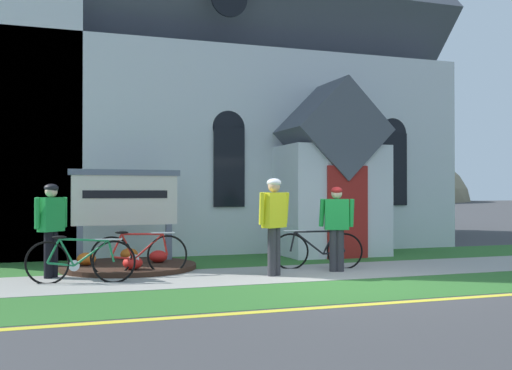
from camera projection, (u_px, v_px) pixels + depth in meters
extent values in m
plane|color=#3D3D3F|center=(269.00, 258.00, 13.66)|extent=(140.00, 140.00, 0.00)
cube|color=#99968E|center=(282.00, 274.00, 11.04)|extent=(32.00, 2.16, 0.01)
cube|color=#2D6628|center=(331.00, 291.00, 9.10)|extent=(32.00, 1.94, 0.01)
cube|color=#2D6628|center=(244.00, 260.00, 13.19)|extent=(24.00, 2.39, 0.01)
cube|color=yellow|center=(368.00, 304.00, 8.04)|extent=(28.00, 0.16, 0.01)
cube|color=silver|center=(188.00, 158.00, 18.55)|extent=(12.89, 8.89, 5.07)
cube|color=#4C515B|center=(188.00, 28.00, 18.60)|extent=(13.39, 9.05, 9.05)
cube|color=silver|center=(12.00, 7.00, 14.25)|extent=(3.08, 3.08, 11.80)
cube|color=silver|center=(331.00, 201.00, 14.33)|extent=(2.40, 1.60, 2.60)
cube|color=#4C515B|center=(331.00, 132.00, 14.35)|extent=(2.40, 1.80, 2.40)
cube|color=maroon|center=(348.00, 212.00, 13.56)|extent=(1.00, 0.06, 2.10)
cube|color=black|center=(229.00, 167.00, 14.32)|extent=(0.76, 0.06, 1.90)
cone|color=black|center=(229.00, 127.00, 14.33)|extent=(0.80, 0.06, 0.80)
cube|color=black|center=(394.00, 169.00, 15.78)|extent=(0.76, 0.06, 1.90)
cone|color=black|center=(394.00, 133.00, 15.79)|extent=(0.80, 0.06, 0.80)
cube|color=slate|center=(80.00, 247.00, 11.89)|extent=(0.12, 0.12, 0.83)
cube|color=slate|center=(169.00, 244.00, 12.54)|extent=(0.12, 0.12, 0.83)
cube|color=silver|center=(126.00, 200.00, 12.22)|extent=(2.13, 0.17, 1.01)
cube|color=slate|center=(126.00, 172.00, 12.23)|extent=(2.25, 0.21, 0.12)
cube|color=black|center=(126.00, 194.00, 12.18)|extent=(1.70, 0.08, 0.16)
cylinder|color=#382319|center=(129.00, 267.00, 11.69)|extent=(2.61, 2.61, 0.10)
ellipsoid|color=red|center=(158.00, 256.00, 11.98)|extent=(0.36, 0.36, 0.24)
ellipsoid|color=orange|center=(129.00, 254.00, 12.43)|extent=(0.36, 0.36, 0.24)
ellipsoid|color=orange|center=(86.00, 259.00, 11.53)|extent=(0.36, 0.36, 0.24)
ellipsoid|color=red|center=(133.00, 263.00, 10.90)|extent=(0.36, 0.36, 0.24)
torus|color=black|center=(345.00, 251.00, 11.80)|extent=(0.70, 0.23, 0.72)
torus|color=black|center=(290.00, 252.00, 11.74)|extent=(0.70, 0.23, 0.72)
cylinder|color=black|center=(309.00, 243.00, 11.76)|extent=(0.57, 0.19, 0.46)
cylinder|color=black|center=(315.00, 231.00, 11.77)|extent=(0.77, 0.25, 0.05)
cylinder|color=black|center=(329.00, 243.00, 11.78)|extent=(0.27, 0.11, 0.46)
cylinder|color=black|center=(334.00, 253.00, 11.79)|extent=(0.43, 0.15, 0.09)
cylinder|color=black|center=(340.00, 241.00, 11.79)|extent=(0.23, 0.10, 0.41)
cylinder|color=black|center=(293.00, 242.00, 11.75)|extent=(0.13, 0.07, 0.39)
ellipsoid|color=black|center=(335.00, 230.00, 11.79)|extent=(0.25, 0.14, 0.05)
cylinder|color=silver|center=(295.00, 231.00, 11.75)|extent=(0.43, 0.15, 0.03)
cylinder|color=silver|center=(323.00, 254.00, 11.78)|extent=(0.18, 0.07, 0.18)
torus|color=black|center=(111.00, 257.00, 10.67)|extent=(0.74, 0.05, 0.74)
torus|color=black|center=(167.00, 255.00, 10.98)|extent=(0.74, 0.05, 0.74)
cylinder|color=#A51E19|center=(149.00, 247.00, 10.87)|extent=(0.54, 0.05, 0.47)
cylinder|color=#A51E19|center=(143.00, 234.00, 10.84)|extent=(0.74, 0.05, 0.05)
cylinder|color=#A51E19|center=(128.00, 247.00, 10.76)|extent=(0.25, 0.04, 0.47)
cylinder|color=#A51E19|center=(123.00, 258.00, 10.73)|extent=(0.40, 0.04, 0.09)
cylinder|color=#A51E19|center=(116.00, 246.00, 10.70)|extent=(0.21, 0.04, 0.42)
cylinder|color=#A51E19|center=(165.00, 245.00, 10.97)|extent=(0.12, 0.04, 0.39)
ellipsoid|color=black|center=(122.00, 232.00, 10.73)|extent=(0.24, 0.09, 0.05)
cylinder|color=silver|center=(163.00, 233.00, 10.96)|extent=(0.44, 0.04, 0.03)
cylinder|color=silver|center=(134.00, 259.00, 10.79)|extent=(0.18, 0.02, 0.18)
torus|color=black|center=(47.00, 263.00, 9.84)|extent=(0.72, 0.16, 0.72)
torus|color=black|center=(114.00, 262.00, 10.00)|extent=(0.72, 0.16, 0.72)
cylinder|color=#19723F|center=(91.00, 253.00, 9.95)|extent=(0.57, 0.14, 0.43)
cylinder|color=#19723F|center=(84.00, 240.00, 9.93)|extent=(0.78, 0.18, 0.07)
cylinder|color=#19723F|center=(67.00, 252.00, 9.89)|extent=(0.27, 0.08, 0.46)
cylinder|color=#19723F|center=(61.00, 264.00, 9.87)|extent=(0.43, 0.11, 0.09)
cylinder|color=#19723F|center=(53.00, 251.00, 9.85)|extent=(0.23, 0.08, 0.41)
cylinder|color=#19723F|center=(111.00, 251.00, 9.99)|extent=(0.12, 0.06, 0.36)
ellipsoid|color=black|center=(59.00, 237.00, 9.87)|extent=(0.25, 0.12, 0.05)
cylinder|color=silver|center=(109.00, 240.00, 9.99)|extent=(0.44, 0.11, 0.03)
cylinder|color=silver|center=(74.00, 266.00, 9.90)|extent=(0.18, 0.05, 0.18)
cylinder|color=black|center=(48.00, 255.00, 10.42)|extent=(0.15, 0.15, 0.82)
cylinder|color=black|center=(54.00, 255.00, 10.53)|extent=(0.15, 0.15, 0.82)
cube|color=green|center=(51.00, 214.00, 10.48)|extent=(0.47, 0.47, 0.60)
sphere|color=beige|center=(51.00, 191.00, 10.49)|extent=(0.21, 0.21, 0.21)
ellipsoid|color=black|center=(51.00, 188.00, 10.49)|extent=(0.34, 0.34, 0.15)
cylinder|color=green|center=(37.00, 213.00, 10.25)|extent=(0.09, 0.17, 0.54)
cylinder|color=green|center=(64.00, 212.00, 10.72)|extent=(0.09, 0.21, 0.54)
cylinder|color=#2D2D33|center=(272.00, 252.00, 10.69)|extent=(0.15, 0.15, 0.87)
cylinder|color=#2D2D33|center=(276.00, 252.00, 10.79)|extent=(0.15, 0.15, 0.87)
cube|color=yellow|center=(274.00, 210.00, 10.75)|extent=(0.52, 0.42, 0.63)
sphere|color=tan|center=(274.00, 186.00, 10.76)|extent=(0.22, 0.22, 0.22)
ellipsoid|color=silver|center=(274.00, 183.00, 10.76)|extent=(0.34, 0.36, 0.16)
cylinder|color=yellow|center=(262.00, 209.00, 10.55)|extent=(0.09, 0.14, 0.57)
cylinder|color=yellow|center=(286.00, 208.00, 10.95)|extent=(0.09, 0.19, 0.58)
cylinder|color=#2D2D33|center=(333.00, 251.00, 11.31)|extent=(0.15, 0.15, 0.79)
cylinder|color=#2D2D33|center=(340.00, 251.00, 11.31)|extent=(0.15, 0.15, 0.79)
cube|color=green|center=(337.00, 214.00, 11.32)|extent=(0.49, 0.35, 0.58)
sphere|color=beige|center=(337.00, 194.00, 11.32)|extent=(0.21, 0.21, 0.21)
ellipsoid|color=red|center=(337.00, 191.00, 11.32)|extent=(0.29, 0.32, 0.14)
cylinder|color=green|center=(322.00, 213.00, 11.37)|extent=(0.09, 0.16, 0.53)
cylinder|color=green|center=(352.00, 213.00, 11.27)|extent=(0.09, 0.13, 0.53)
cylinder|color=#4C3823|center=(393.00, 201.00, 22.55)|extent=(0.27, 0.27, 2.31)
cone|color=#23662D|center=(393.00, 100.00, 22.60)|extent=(3.28, 3.28, 5.32)
ellipsoid|color=#847A5B|center=(179.00, 202.00, 86.47)|extent=(91.39, 54.73, 27.64)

